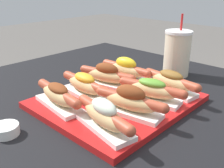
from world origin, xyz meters
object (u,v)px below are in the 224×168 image
Objects in this scene: hot_dog_0 at (104,116)px; hot_dog_3 at (171,82)px; serving_tray at (117,101)px; sauce_bowl at (6,129)px; hot_dog_1 at (130,101)px; hot_dog_4 at (58,96)px; hot_dog_2 at (151,90)px; hot_dog_5 at (85,85)px; hot_dog_6 at (107,75)px; hot_dog_7 at (126,69)px; drink_cup at (177,53)px.

hot_dog_3 is at bearing 1.33° from hot_dog_0.
hot_dog_0 is (-0.15, -0.09, 0.04)m from serving_tray.
serving_tray is 0.32m from sauce_bowl.
serving_tray is 2.04× the size of hot_dog_0.
hot_dog_1 is 0.20m from hot_dog_4.
hot_dog_1 is at bearing -176.21° from hot_dog_2.
hot_dog_6 is at bearing 4.61° from hot_dog_5.
hot_dog_1 and hot_dog_7 have the same top height.
hot_dog_6 reaches higher than serving_tray.
hot_dog_7 is at bearing 43.21° from hot_dog_1.
serving_tray is 2.03× the size of hot_dog_3.
hot_dog_3 is (0.30, 0.01, -0.00)m from hot_dog_0.
hot_dog_7 is (0.14, 0.09, 0.04)m from serving_tray.
hot_dog_0 is 1.00× the size of hot_dog_6.
hot_dog_4 is 0.10m from hot_dog_5.
hot_dog_4 is at bearing 0.62° from sauce_bowl.
hot_dog_2 is at bearing -38.31° from hot_dog_4.
hot_dog_5 is (0.10, 0.01, 0.00)m from hot_dog_4.
hot_dog_1 is at bearing -32.92° from sauce_bowl.
hot_dog_7 is (0.19, 0.00, 0.00)m from hot_dog_5.
hot_dog_5 is (0.10, 0.18, -0.00)m from hot_dog_0.
sauce_bowl is at bearing 132.61° from hot_dog_0.
serving_tray is 2.03× the size of hot_dog_4.
hot_dog_2 is at bearing -88.86° from hot_dog_6.
hot_dog_0 is 0.17m from hot_dog_4.
hot_dog_4 is 0.16m from sauce_bowl.
hot_dog_1 is 0.10m from hot_dog_2.
hot_dog_5 is at bearing 120.46° from serving_tray.
hot_dog_1 is 3.31× the size of sauce_bowl.
hot_dog_2 is 0.99× the size of hot_dog_3.
hot_dog_1 reaches higher than hot_dog_6.
hot_dog_4 is (-0.10, 0.17, -0.00)m from hot_dog_1.
hot_dog_6 is 0.36m from sauce_bowl.
hot_dog_4 is (-0.30, 0.17, -0.00)m from hot_dog_3.
hot_dog_4 is (-0.00, 0.17, -0.00)m from hot_dog_0.
drink_cup is at bearing -6.08° from sauce_bowl.
hot_dog_2 is at bearing -116.72° from hot_dog_7.
hot_dog_2 is (0.10, 0.01, -0.00)m from hot_dog_1.
sauce_bowl is 0.27× the size of drink_cup.
drink_cup is (0.40, -0.08, 0.03)m from hot_dog_5.
hot_dog_1 is (0.10, 0.00, 0.00)m from hot_dog_0.
hot_dog_1 is 0.91× the size of drink_cup.
hot_dog_6 is at bearing 91.14° from hot_dog_2.
hot_dog_1 is 0.99× the size of hot_dog_7.
hot_dog_3 is 0.18m from hot_dog_7.
hot_dog_0 is at bearing -168.19° from drink_cup.
drink_cup is (0.39, 0.10, 0.03)m from hot_dog_1.
hot_dog_0 is at bearing -147.80° from hot_dog_7.
hot_dog_0 is 3.31× the size of sauce_bowl.
hot_dog_6 reaches higher than hot_dog_4.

